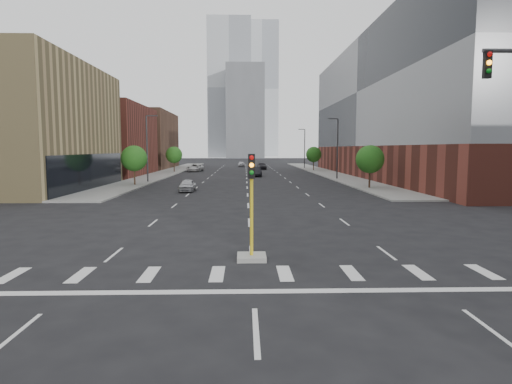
{
  "coord_description": "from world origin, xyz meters",
  "views": [
    {
      "loc": [
        -0.27,
        -8.44,
        4.61
      ],
      "look_at": [
        0.27,
        12.3,
        2.5
      ],
      "focal_mm": 30.0,
      "sensor_mm": 36.0,
      "label": 1
    }
  ],
  "objects_px": {
    "car_deep_right": "(262,166)",
    "car_far_left": "(195,168)",
    "car_distant": "(241,164)",
    "median_traffic_signal": "(252,237)",
    "car_mid_right": "(256,172)",
    "car_near_left": "(187,185)"
  },
  "relations": [
    {
      "from": "car_mid_right",
      "to": "median_traffic_signal",
      "type": "bearing_deg",
      "value": -95.66
    },
    {
      "from": "car_mid_right",
      "to": "car_far_left",
      "type": "distance_m",
      "value": 19.4
    },
    {
      "from": "car_near_left",
      "to": "car_deep_right",
      "type": "bearing_deg",
      "value": 79.01
    },
    {
      "from": "median_traffic_signal",
      "to": "car_far_left",
      "type": "distance_m",
      "value": 69.65
    },
    {
      "from": "median_traffic_signal",
      "to": "car_deep_right",
      "type": "bearing_deg",
      "value": 87.43
    },
    {
      "from": "median_traffic_signal",
      "to": "car_deep_right",
      "type": "xyz_separation_m",
      "value": [
        3.46,
        77.2,
        -0.23
      ]
    },
    {
      "from": "car_mid_right",
      "to": "car_near_left",
      "type": "bearing_deg",
      "value": -111.87
    },
    {
      "from": "car_deep_right",
      "to": "car_mid_right",
      "type": "bearing_deg",
      "value": -94.23
    },
    {
      "from": "car_deep_right",
      "to": "car_far_left",
      "type": "bearing_deg",
      "value": -148.32
    },
    {
      "from": "car_distant",
      "to": "median_traffic_signal",
      "type": "bearing_deg",
      "value": -90.37
    },
    {
      "from": "median_traffic_signal",
      "to": "car_mid_right",
      "type": "height_order",
      "value": "median_traffic_signal"
    },
    {
      "from": "car_near_left",
      "to": "car_far_left",
      "type": "relative_size",
      "value": 0.7
    },
    {
      "from": "median_traffic_signal",
      "to": "car_distant",
      "type": "bearing_deg",
      "value": 90.72
    },
    {
      "from": "car_mid_right",
      "to": "car_deep_right",
      "type": "height_order",
      "value": "car_mid_right"
    },
    {
      "from": "car_near_left",
      "to": "car_distant",
      "type": "bearing_deg",
      "value": 85.68
    },
    {
      "from": "car_far_left",
      "to": "car_deep_right",
      "type": "height_order",
      "value": "car_far_left"
    },
    {
      "from": "car_mid_right",
      "to": "car_far_left",
      "type": "relative_size",
      "value": 0.88
    },
    {
      "from": "median_traffic_signal",
      "to": "car_mid_right",
      "type": "bearing_deg",
      "value": 88.39
    },
    {
      "from": "car_near_left",
      "to": "car_far_left",
      "type": "distance_m",
      "value": 40.42
    },
    {
      "from": "car_near_left",
      "to": "car_deep_right",
      "type": "height_order",
      "value": "car_deep_right"
    },
    {
      "from": "car_mid_right",
      "to": "car_far_left",
      "type": "bearing_deg",
      "value": 123.29
    },
    {
      "from": "car_mid_right",
      "to": "car_deep_right",
      "type": "distance_m",
      "value": 23.81
    }
  ]
}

